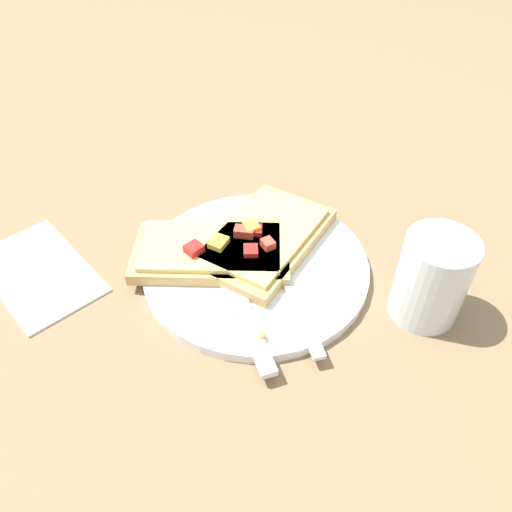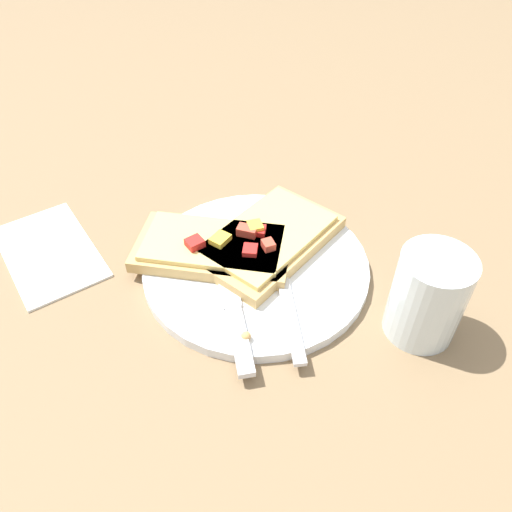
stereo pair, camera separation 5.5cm
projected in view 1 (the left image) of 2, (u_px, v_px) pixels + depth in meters
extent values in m
plane|color=#7F6647|center=(256.00, 270.00, 0.56)|extent=(4.00, 4.00, 0.00)
cylinder|color=white|center=(256.00, 266.00, 0.56)|extent=(0.25, 0.25, 0.01)
cube|color=silver|center=(297.00, 304.00, 0.51)|extent=(0.13, 0.08, 0.01)
cube|color=silver|center=(271.00, 243.00, 0.58)|extent=(0.06, 0.05, 0.01)
cube|color=silver|center=(271.00, 219.00, 0.61)|extent=(0.03, 0.02, 0.00)
cube|color=silver|center=(265.00, 220.00, 0.61)|extent=(0.03, 0.02, 0.00)
cube|color=silver|center=(259.00, 221.00, 0.60)|extent=(0.03, 0.02, 0.00)
cube|color=silver|center=(253.00, 222.00, 0.60)|extent=(0.03, 0.02, 0.00)
cube|color=silver|center=(255.00, 340.00, 0.48)|extent=(0.08, 0.05, 0.01)
cube|color=silver|center=(223.00, 265.00, 0.55)|extent=(0.13, 0.07, 0.00)
cube|color=tan|center=(265.00, 240.00, 0.57)|extent=(0.14, 0.19, 0.01)
cube|color=#E0C16B|center=(265.00, 233.00, 0.57)|extent=(0.13, 0.17, 0.01)
cube|color=yellow|center=(219.00, 243.00, 0.55)|extent=(0.02, 0.03, 0.01)
cube|color=red|center=(256.00, 230.00, 0.56)|extent=(0.02, 0.02, 0.01)
cube|color=#D14733|center=(268.00, 244.00, 0.54)|extent=(0.02, 0.02, 0.01)
cube|color=tan|center=(211.00, 253.00, 0.56)|extent=(0.18, 0.19, 0.01)
cube|color=#E0C16B|center=(211.00, 247.00, 0.55)|extent=(0.16, 0.16, 0.01)
cube|color=#D14733|center=(244.00, 232.00, 0.56)|extent=(0.03, 0.02, 0.01)
cube|color=red|center=(194.00, 249.00, 0.54)|extent=(0.02, 0.02, 0.01)
cube|color=red|center=(251.00, 250.00, 0.54)|extent=(0.02, 0.02, 0.01)
cube|color=yellow|center=(251.00, 228.00, 0.56)|extent=(0.02, 0.02, 0.01)
sphere|color=tan|center=(197.00, 278.00, 0.53)|extent=(0.01, 0.01, 0.01)
sphere|color=tan|center=(261.00, 337.00, 0.48)|extent=(0.01, 0.01, 0.01)
sphere|color=tan|center=(246.00, 284.00, 0.53)|extent=(0.01, 0.01, 0.01)
sphere|color=tan|center=(188.00, 227.00, 0.59)|extent=(0.01, 0.01, 0.01)
sphere|color=tan|center=(256.00, 261.00, 0.55)|extent=(0.01, 0.01, 0.01)
cylinder|color=silver|center=(432.00, 278.00, 0.49)|extent=(0.07, 0.07, 0.10)
cube|color=white|center=(38.00, 272.00, 0.56)|extent=(0.16, 0.09, 0.01)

